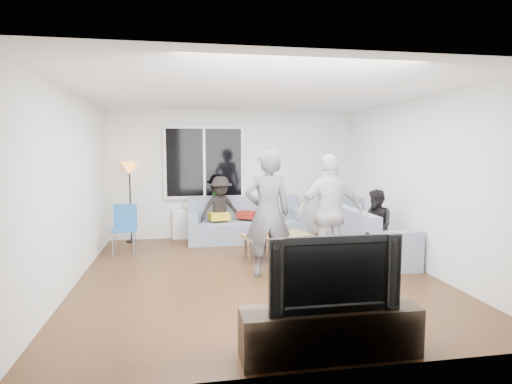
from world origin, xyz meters
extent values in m
cube|color=#56351C|center=(0.00, 0.00, -0.02)|extent=(5.00, 5.50, 0.04)
cube|color=white|center=(0.00, 0.00, 2.62)|extent=(5.00, 5.50, 0.04)
cube|color=silver|center=(0.00, 2.77, 1.30)|extent=(5.00, 0.04, 2.60)
cube|color=silver|center=(0.00, -2.77, 1.30)|extent=(5.00, 0.04, 2.60)
cube|color=silver|center=(-2.52, 0.00, 1.30)|extent=(0.04, 5.50, 2.60)
cube|color=silver|center=(2.52, 0.00, 1.30)|extent=(0.04, 5.50, 2.60)
cube|color=white|center=(-0.60, 2.69, 1.55)|extent=(1.62, 0.06, 1.47)
cube|color=black|center=(-0.60, 2.65, 1.55)|extent=(1.50, 0.02, 1.35)
cube|color=white|center=(-0.60, 2.64, 1.55)|extent=(0.05, 0.03, 1.35)
cube|color=silver|center=(-0.60, 2.65, 0.31)|extent=(1.30, 0.12, 0.62)
imported|color=#296729|center=(-0.40, 2.62, 0.81)|extent=(0.26, 0.23, 0.39)
imported|color=silver|center=(-0.95, 2.62, 0.71)|extent=(0.22, 0.22, 0.18)
cube|color=slate|center=(2.37, 2.27, 0.42)|extent=(0.85, 0.85, 0.85)
cube|color=gold|center=(-0.34, 2.25, 0.51)|extent=(0.43, 0.38, 0.14)
cube|color=maroon|center=(0.22, 2.33, 0.51)|extent=(0.46, 0.44, 0.13)
cube|color=olive|center=(0.51, 0.88, 0.20)|extent=(1.21, 0.85, 0.40)
cylinder|color=maroon|center=(0.41, 0.88, 0.49)|extent=(0.17, 0.17, 0.17)
imported|color=#4E4E53|center=(0.15, -0.09, 0.91)|extent=(0.67, 0.45, 1.82)
imported|color=silver|center=(1.13, 0.05, 0.88)|extent=(1.05, 0.47, 1.76)
imported|color=black|center=(2.02, 0.34, 0.59)|extent=(0.50, 0.62, 1.18)
imported|color=black|center=(-0.31, 2.30, 0.65)|extent=(0.92, 0.66, 1.29)
cube|color=#35281A|center=(0.22, -2.50, 0.22)|extent=(1.60, 0.40, 0.44)
imported|color=black|center=(0.22, -2.50, 0.77)|extent=(1.16, 0.15, 0.67)
cylinder|color=black|center=(0.54, 1.01, 0.51)|extent=(0.07, 0.07, 0.22)
cylinder|color=#248618|center=(0.40, 0.76, 0.51)|extent=(0.08, 0.08, 0.22)
cylinder|color=#E74F0D|center=(0.25, 0.94, 0.52)|extent=(0.07, 0.07, 0.24)
camera|label=1|loc=(-1.05, -5.94, 1.85)|focal=29.69mm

